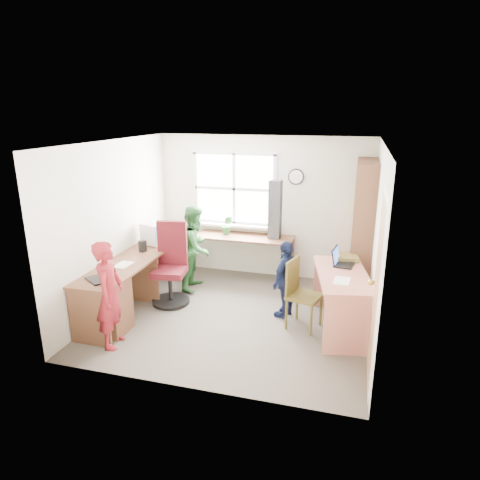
% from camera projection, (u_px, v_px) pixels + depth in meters
% --- Properties ---
extents(room, '(3.64, 3.44, 2.44)m').
position_uv_depth(room, '(238.00, 231.00, 5.78)').
color(room, '#4A423A').
rests_on(room, ground).
extents(l_desk, '(2.38, 2.95, 0.75)m').
position_uv_depth(l_desk, '(140.00, 284.00, 5.99)').
color(l_desk, brown).
rests_on(l_desk, ground).
extents(right_desk, '(0.88, 1.45, 0.78)m').
position_uv_depth(right_desk, '(342.00, 289.00, 5.54)').
color(right_desk, tan).
rests_on(right_desk, ground).
extents(bookshelf, '(0.30, 1.02, 2.10)m').
position_uv_depth(bookshelf, '(362.00, 234.00, 6.42)').
color(bookshelf, brown).
rests_on(bookshelf, ground).
extents(swivel_chair, '(0.64, 0.64, 1.21)m').
position_uv_depth(swivel_chair, '(171.00, 269.00, 6.38)').
color(swivel_chair, black).
rests_on(swivel_chair, ground).
extents(wooden_chair, '(0.50, 0.50, 0.93)m').
position_uv_depth(wooden_chair, '(300.00, 291.00, 5.63)').
color(wooden_chair, brown).
rests_on(wooden_chair, ground).
extents(crt_monitor, '(0.43, 0.40, 0.34)m').
position_uv_depth(crt_monitor, '(155.00, 234.00, 6.74)').
color(crt_monitor, white).
rests_on(crt_monitor, l_desk).
extents(laptop_left, '(0.42, 0.40, 0.22)m').
position_uv_depth(laptop_left, '(102.00, 275.00, 5.37)').
color(laptop_left, black).
rests_on(laptop_left, l_desk).
extents(laptop_right, '(0.33, 0.38, 0.23)m').
position_uv_depth(laptop_right, '(341.00, 261.00, 5.78)').
color(laptop_right, black).
rests_on(laptop_right, right_desk).
extents(speaker_a, '(0.11, 0.11, 0.17)m').
position_uv_depth(speaker_a, '(143.00, 246.00, 6.40)').
color(speaker_a, black).
rests_on(speaker_a, l_desk).
extents(speaker_b, '(0.10, 0.10, 0.18)m').
position_uv_depth(speaker_b, '(160.00, 235.00, 6.94)').
color(speaker_b, black).
rests_on(speaker_b, l_desk).
extents(cd_tower, '(0.20, 0.18, 0.97)m').
position_uv_depth(cd_tower, '(275.00, 210.00, 6.95)').
color(cd_tower, black).
rests_on(cd_tower, l_desk).
extents(game_box, '(0.37, 0.37, 0.06)m').
position_uv_depth(game_box, '(346.00, 257.00, 5.99)').
color(game_box, red).
rests_on(game_box, right_desk).
extents(paper_a, '(0.21, 0.29, 0.00)m').
position_uv_depth(paper_a, '(123.00, 265.00, 5.88)').
color(paper_a, white).
rests_on(paper_a, l_desk).
extents(paper_b, '(0.21, 0.28, 0.00)m').
position_uv_depth(paper_b, '(342.00, 281.00, 5.24)').
color(paper_b, white).
rests_on(paper_b, right_desk).
extents(potted_plant, '(0.20, 0.16, 0.33)m').
position_uv_depth(potted_plant, '(227.00, 225.00, 7.25)').
color(potted_plant, '#327E3D').
rests_on(potted_plant, l_desk).
extents(person_red, '(0.42, 0.54, 1.34)m').
position_uv_depth(person_red, '(110.00, 295.00, 5.13)').
color(person_red, maroon).
rests_on(person_red, ground).
extents(person_green, '(0.53, 0.68, 1.36)m').
position_uv_depth(person_green, '(196.00, 248.00, 6.83)').
color(person_green, '#29672F').
rests_on(person_green, ground).
extents(person_navy, '(0.48, 0.70, 1.11)m').
position_uv_depth(person_navy, '(286.00, 279.00, 5.90)').
color(person_navy, '#131B3C').
rests_on(person_navy, ground).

